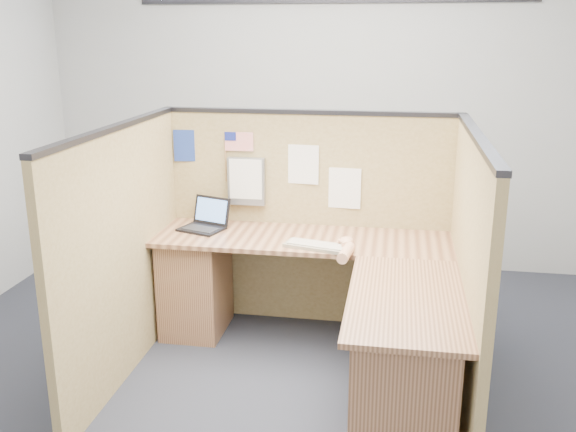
% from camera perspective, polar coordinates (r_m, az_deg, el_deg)
% --- Properties ---
extents(floor, '(5.00, 5.00, 0.00)m').
position_cam_1_polar(floor, '(3.94, -0.30, -15.13)').
color(floor, '#1E222A').
rests_on(floor, ground).
extents(wall_back, '(5.00, 0.00, 5.00)m').
position_cam_1_polar(wall_back, '(5.63, 3.76, 9.58)').
color(wall_back, '#B0B3B6').
rests_on(wall_back, floor).
extents(wall_front, '(5.00, 0.00, 5.00)m').
position_cam_1_polar(wall_front, '(1.38, -17.51, -12.72)').
color(wall_front, '#B0B3B6').
rests_on(wall_front, floor).
extents(cubicle_partitions, '(2.06, 1.83, 1.53)m').
position_cam_1_polar(cubicle_partitions, '(3.99, 0.76, -2.48)').
color(cubicle_partitions, olive).
rests_on(cubicle_partitions, floor).
extents(l_desk, '(1.95, 1.75, 0.73)m').
position_cam_1_polar(l_desk, '(3.98, 3.05, -8.39)').
color(l_desk, brown).
rests_on(l_desk, floor).
extents(laptop, '(0.33, 0.35, 0.20)m').
position_cam_1_polar(laptop, '(4.46, -7.53, -0.43)').
color(laptop, black).
rests_on(laptop, l_desk).
extents(keyboard, '(0.46, 0.25, 0.03)m').
position_cam_1_polar(keyboard, '(4.03, 2.73, -2.69)').
color(keyboard, gray).
rests_on(keyboard, l_desk).
extents(mouse, '(0.12, 0.09, 0.04)m').
position_cam_1_polar(mouse, '(4.05, 5.20, -2.53)').
color(mouse, silver).
rests_on(mouse, l_desk).
extents(hand_forearm, '(0.10, 0.37, 0.08)m').
position_cam_1_polar(hand_forearm, '(3.92, 5.19, -2.94)').
color(hand_forearm, tan).
rests_on(hand_forearm, l_desk).
extents(blue_poster, '(0.17, 0.02, 0.22)m').
position_cam_1_polar(blue_poster, '(4.59, -9.10, 6.19)').
color(blue_poster, navy).
rests_on(blue_poster, cubicle_partitions).
extents(american_flag, '(0.20, 0.01, 0.35)m').
position_cam_1_polar(american_flag, '(4.47, -4.67, 6.47)').
color(american_flag, olive).
rests_on(american_flag, cubicle_partitions).
extents(file_holder, '(0.26, 0.05, 0.33)m').
position_cam_1_polar(file_holder, '(4.49, -3.72, 3.11)').
color(file_holder, slate).
rests_on(file_holder, cubicle_partitions).
extents(paper_left, '(0.21, 0.02, 0.27)m').
position_cam_1_polar(paper_left, '(4.41, 1.37, 4.59)').
color(paper_left, white).
rests_on(paper_left, cubicle_partitions).
extents(paper_right, '(0.22, 0.02, 0.28)m').
position_cam_1_polar(paper_right, '(4.42, 5.06, 2.47)').
color(paper_right, white).
rests_on(paper_right, cubicle_partitions).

